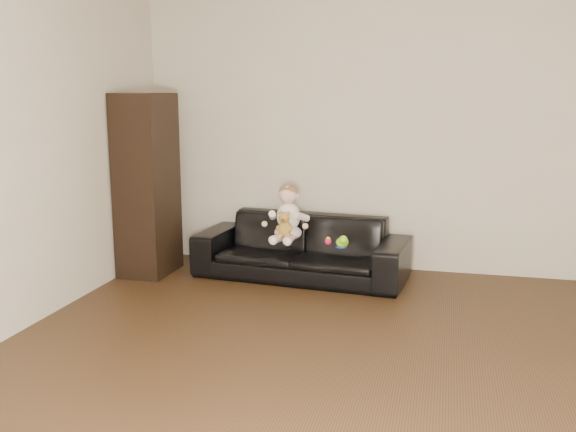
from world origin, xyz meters
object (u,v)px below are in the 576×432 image
(sofa, at_px, (301,247))
(toy_blue_disc, at_px, (341,246))
(teddy_bear, at_px, (284,225))
(toy_rattle, at_px, (328,241))
(cabinet, at_px, (147,185))
(baby, at_px, (288,216))
(toy_green, at_px, (342,242))

(sofa, height_order, toy_blue_disc, sofa)
(teddy_bear, height_order, toy_rattle, teddy_bear)
(sofa, xyz_separation_m, cabinet, (-1.43, -0.19, 0.56))
(baby, xyz_separation_m, toy_green, (0.53, -0.16, -0.18))
(toy_rattle, bearing_deg, teddy_bear, -171.63)
(toy_rattle, bearing_deg, toy_blue_disc, -19.83)
(sofa, relative_size, toy_rattle, 29.86)
(teddy_bear, distance_m, toy_green, 0.53)
(sofa, bearing_deg, baby, -128.74)
(baby, distance_m, toy_blue_disc, 0.58)
(sofa, distance_m, cabinet, 1.55)
(toy_rattle, relative_size, toy_blue_disc, 0.64)
(sofa, xyz_separation_m, toy_blue_disc, (0.41, -0.25, 0.10))
(cabinet, distance_m, toy_green, 1.90)
(sofa, relative_size, cabinet, 1.14)
(teddy_bear, bearing_deg, cabinet, -167.49)
(sofa, height_order, toy_green, sofa)
(cabinet, height_order, teddy_bear, cabinet)
(toy_green, bearing_deg, toy_blue_disc, 126.70)
(baby, height_order, toy_green, baby)
(toy_rattle, distance_m, toy_blue_disc, 0.13)
(teddy_bear, height_order, toy_green, teddy_bear)
(cabinet, xyz_separation_m, teddy_bear, (1.34, -0.07, -0.30))
(baby, height_order, teddy_bear, baby)
(sofa, relative_size, baby, 3.83)
(sofa, relative_size, toy_blue_disc, 19.17)
(baby, relative_size, toy_green, 3.77)
(cabinet, distance_m, toy_blue_disc, 1.90)
(teddy_bear, distance_m, toy_rattle, 0.41)
(teddy_bear, xyz_separation_m, toy_blue_disc, (0.51, 0.01, -0.16))
(teddy_bear, height_order, toy_blue_disc, teddy_bear)
(baby, distance_m, toy_green, 0.58)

